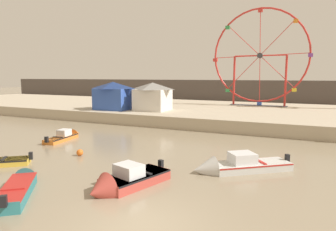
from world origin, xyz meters
TOP-DOWN VIEW (x-y plane):
  - ground_plane at (0.00, 0.00)m, footprint 240.00×240.00m
  - quay_promenade at (0.00, 28.47)m, footprint 110.00×20.96m
  - distant_town_skyline at (0.00, 53.65)m, footprint 140.00×3.00m
  - motorboat_faded_red at (-2.52, 2.62)m, footprint 2.72×4.55m
  - motorboat_pale_grey at (1.59, 7.37)m, footprint 5.29×4.59m
  - motorboat_orange_hull at (-13.05, 10.04)m, footprint 1.61×4.45m
  - motorboat_teal_painted at (-6.59, 0.33)m, footprint 3.76×4.26m
  - ferris_wheel_red_frame at (-0.96, 33.32)m, footprint 12.78×1.20m
  - carnival_booth_white_ticket at (-11.42, 22.44)m, footprint 4.14×3.97m
  - carnival_booth_blue_tent at (-16.11, 21.19)m, footprint 4.53×3.58m
  - mooring_buoy_orange at (-8.37, 6.34)m, footprint 0.44×0.44m

SIDE VIEW (x-z plane):
  - ground_plane at x=0.00m, z-range 0.00..0.00m
  - mooring_buoy_orange at x=-8.37m, z-range 0.00..0.44m
  - motorboat_orange_hull at x=-13.05m, z-range -0.33..0.85m
  - motorboat_teal_painted at x=-6.59m, z-range -0.27..0.83m
  - motorboat_pale_grey at x=1.59m, z-range -0.45..1.06m
  - motorboat_faded_red at x=-2.52m, z-range -0.46..1.13m
  - quay_promenade at x=0.00m, z-range 0.00..1.23m
  - distant_town_skyline at x=0.00m, z-range 0.00..4.40m
  - carnival_booth_white_ticket at x=-11.42m, z-range 1.29..4.55m
  - carnival_booth_blue_tent at x=-16.11m, z-range 1.29..4.61m
  - ferris_wheel_red_frame at x=-0.96m, z-range 1.25..14.20m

